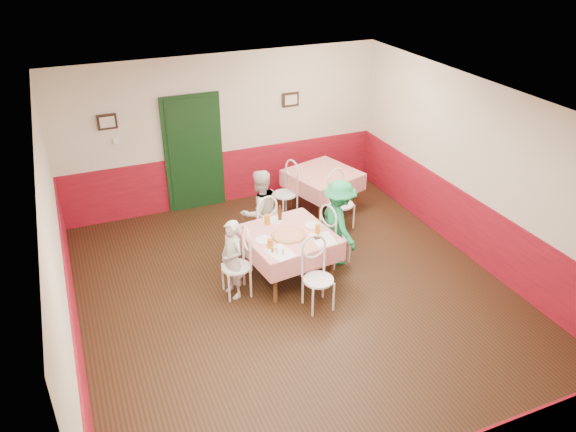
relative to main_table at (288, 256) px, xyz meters
name	(u,v)px	position (x,y,z in m)	size (l,w,h in m)	color
floor	(301,300)	(-0.06, -0.62, -0.38)	(7.00, 7.00, 0.00)	black
ceiling	(303,111)	(-0.06, -0.62, 2.42)	(7.00, 7.00, 0.00)	white
back_wall	(224,131)	(-0.06, 2.88, 1.02)	(6.00, 0.10, 2.80)	beige
front_wall	(479,402)	(-0.06, -4.12, 1.02)	(6.00, 0.10, 2.80)	beige
left_wall	(60,262)	(-3.06, -0.62, 1.02)	(0.10, 7.00, 2.80)	beige
right_wall	(485,178)	(2.94, -0.62, 1.02)	(0.10, 7.00, 2.80)	beige
wainscot_back	(227,176)	(-0.06, 2.86, 0.12)	(6.00, 0.03, 1.00)	maroon
wainscot_left	(75,325)	(-3.05, -0.62, 0.12)	(0.03, 7.00, 1.00)	maroon
wainscot_right	(475,230)	(2.92, -0.62, 0.12)	(0.03, 7.00, 1.00)	maroon
door	(194,155)	(-0.66, 2.83, 0.68)	(0.96, 0.06, 2.10)	black
picture_left	(107,122)	(-2.06, 2.83, 1.48)	(0.32, 0.03, 0.26)	black
picture_right	(291,100)	(1.24, 2.83, 1.48)	(0.32, 0.03, 0.26)	black
thermostat	(116,141)	(-1.96, 2.83, 1.12)	(0.10, 0.03, 0.10)	white
main_table	(288,256)	(0.00, 0.00, 0.00)	(1.22, 1.22, 0.77)	red
second_table	(322,191)	(1.45, 1.81, 0.00)	(1.12, 1.12, 0.77)	red
chair_left	(236,267)	(-0.84, -0.10, 0.08)	(0.42, 0.42, 0.90)	white
chair_right	(336,237)	(0.84, 0.10, 0.08)	(0.42, 0.42, 0.90)	white
chair_far	(262,227)	(-0.10, 0.84, 0.08)	(0.42, 0.42, 0.90)	white
chair_near	(318,280)	(0.10, -0.84, 0.08)	(0.42, 0.42, 0.90)	white
chair_second_a	(285,194)	(0.70, 1.81, 0.08)	(0.42, 0.42, 0.90)	white
chair_second_b	(341,204)	(1.45, 1.06, 0.08)	(0.42, 0.42, 0.90)	white
pizza	(288,235)	(-0.02, -0.07, 0.40)	(0.48, 0.48, 0.03)	#B74723
plate_left	(264,240)	(-0.39, -0.05, 0.39)	(0.25, 0.25, 0.01)	white
plate_right	(313,225)	(0.44, 0.07, 0.39)	(0.25, 0.25, 0.01)	white
plate_far	(275,220)	(-0.03, 0.43, 0.39)	(0.25, 0.25, 0.01)	white
glass_a	(270,244)	(-0.39, -0.28, 0.46)	(0.08, 0.08, 0.14)	#BF7219
glass_b	(318,229)	(0.40, -0.16, 0.45)	(0.07, 0.07, 0.14)	#BF7219
glass_c	(267,220)	(-0.18, 0.38, 0.46)	(0.08, 0.08, 0.16)	#BF7219
beer_bottle	(280,214)	(0.04, 0.42, 0.50)	(0.06, 0.06, 0.23)	#381C0A
shaker_a	(277,251)	(-0.36, -0.46, 0.43)	(0.04, 0.04, 0.09)	silver
shaker_b	(283,253)	(-0.30, -0.53, 0.43)	(0.04, 0.04, 0.09)	silver
shaker_c	(273,249)	(-0.40, -0.39, 0.43)	(0.04, 0.04, 0.09)	#B23319
menu_left	(280,253)	(-0.30, -0.45, 0.39)	(0.30, 0.40, 0.00)	white
menu_right	(323,239)	(0.41, -0.34, 0.39)	(0.30, 0.40, 0.00)	white
wallet	(317,237)	(0.34, -0.28, 0.40)	(0.11, 0.09, 0.02)	black
diner_left	(232,259)	(-0.89, -0.11, 0.22)	(0.43, 0.28, 1.19)	gray
diner_far	(260,212)	(-0.11, 0.89, 0.33)	(0.69, 0.53, 1.41)	gray
diner_right	(339,223)	(0.89, 0.11, 0.32)	(0.90, 0.52, 1.39)	gray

